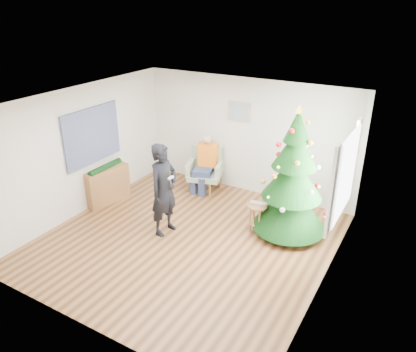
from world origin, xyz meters
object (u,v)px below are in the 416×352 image
Objects in this scene: standing_man at (164,190)px; christmas_tree at (293,179)px; console at (107,185)px; armchair at (205,174)px; stool at (257,218)px.

christmas_tree is at bearing -55.74° from standing_man.
standing_man is (-2.06, -1.15, -0.24)m from christmas_tree.
console is (-3.86, -0.78, -0.73)m from christmas_tree.
standing_man is (0.29, -2.00, 0.52)m from armchair.
stool is at bearing -50.39° from armchair.
standing_man is at bearing 0.41° from console.
armchair is 0.57× the size of standing_man.
christmas_tree reaches higher than standing_man.
standing_man is 1.90m from console.
armchair reaches higher than console.
console is (-1.80, 0.37, -0.49)m from standing_man.
standing_man is (-1.50, -0.89, 0.60)m from stool.
christmas_tree is at bearing 23.42° from console.
armchair is 2.09m from standing_man.
christmas_tree is 1.04m from stool.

